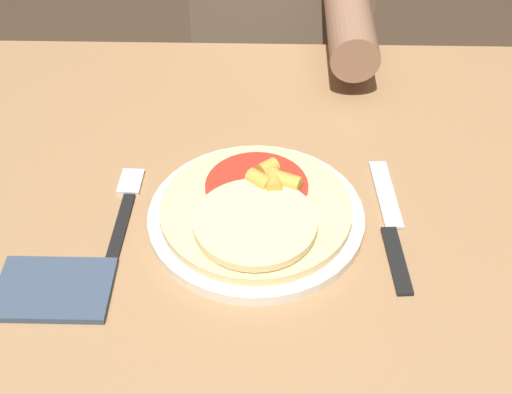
% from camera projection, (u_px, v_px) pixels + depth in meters
% --- Properties ---
extents(dining_table, '(0.97, 0.86, 0.76)m').
position_uv_depth(dining_table, '(295.00, 306.00, 0.91)').
color(dining_table, '#9E754C').
rests_on(dining_table, ground_plane).
extents(plate, '(0.25, 0.25, 0.01)m').
position_uv_depth(plate, '(256.00, 218.00, 0.84)').
color(plate, silver).
rests_on(plate, dining_table).
extents(pizza, '(0.22, 0.22, 0.04)m').
position_uv_depth(pizza, '(257.00, 209.00, 0.82)').
color(pizza, '#E0C689').
rests_on(pizza, plate).
extents(fork, '(0.03, 0.18, 0.00)m').
position_uv_depth(fork, '(124.00, 210.00, 0.85)').
color(fork, black).
rests_on(fork, dining_table).
extents(knife, '(0.03, 0.22, 0.00)m').
position_uv_depth(knife, '(391.00, 225.00, 0.84)').
color(knife, black).
rests_on(knife, dining_table).
extents(napkin, '(0.12, 0.09, 0.01)m').
position_uv_depth(napkin, '(54.00, 289.00, 0.76)').
color(napkin, '#38475B').
rests_on(napkin, dining_table).
extents(person_diner, '(0.33, 0.52, 1.14)m').
position_uv_depth(person_diner, '(282.00, 25.00, 1.39)').
color(person_diner, '#2D2D38').
rests_on(person_diner, ground_plane).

